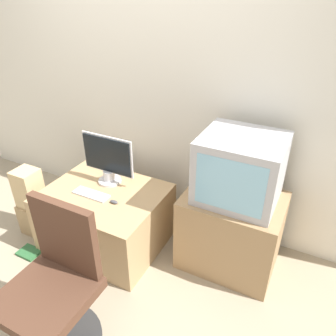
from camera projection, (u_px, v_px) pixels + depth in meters
ground_plane at (60, 301)px, 2.35m from camera, size 12.00×12.00×0.00m
wall_back at (147, 77)px, 2.72m from camera, size 4.40×0.05×2.60m
desk at (106, 217)px, 2.77m from camera, size 0.95×0.76×0.51m
side_stand at (230, 231)px, 2.53m from camera, size 0.72×0.54×0.62m
main_monitor at (108, 160)px, 2.67m from camera, size 0.47×0.19×0.42m
keyboard at (91, 194)px, 2.60m from camera, size 0.31×0.10×0.01m
mouse at (114, 202)px, 2.50m from camera, size 0.07×0.03×0.02m
crt_tv at (240, 169)px, 2.27m from camera, size 0.56×0.51×0.48m
office_chair at (55, 292)px, 1.92m from camera, size 0.55×0.55×0.95m
cardboard_box_lower at (36, 217)px, 2.95m from camera, size 0.21×0.22×0.29m
cardboard_box_upper at (28, 188)px, 2.79m from camera, size 0.20×0.18×0.34m
book at (29, 252)px, 2.75m from camera, size 0.18×0.14×0.02m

